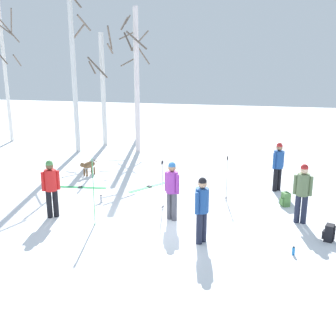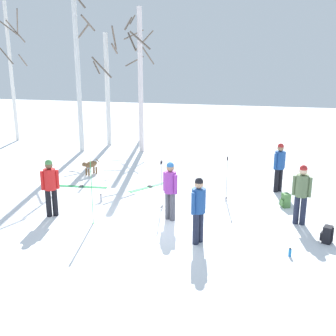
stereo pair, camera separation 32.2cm
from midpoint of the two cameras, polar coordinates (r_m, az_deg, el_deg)
ground_plane at (r=11.37m, az=-1.90°, el=-8.15°), size 60.00×60.00×0.00m
person_0 at (r=11.78m, az=17.70°, el=-2.94°), size 0.51×0.34×1.72m
person_1 at (r=14.46m, az=14.67°, el=0.61°), size 0.39×0.40×1.72m
person_2 at (r=12.16m, az=-16.91°, el=-2.33°), size 0.45×0.34×1.72m
person_3 at (r=11.45m, az=-0.25°, el=-2.72°), size 0.47×0.34×1.72m
person_4 at (r=10.06m, az=3.89°, el=-5.36°), size 0.34×0.47×1.72m
dog at (r=16.36m, az=-11.74°, el=0.33°), size 0.46×0.83×0.57m
ski_pair_planted_0 at (r=11.32m, az=-11.26°, el=-3.37°), size 0.11×0.20×1.92m
ski_pair_lying_0 at (r=14.69m, az=-3.16°, el=-2.62°), size 1.23×1.70×0.05m
ski_pair_lying_1 at (r=14.94m, az=-12.74°, el=-2.67°), size 1.84×0.38×0.05m
ski_poles_0 at (r=12.30m, az=-1.54°, el=-2.23°), size 0.07×0.22×1.54m
ski_poles_1 at (r=13.22m, az=7.61°, el=-1.28°), size 0.07×0.21×1.47m
backpack_0 at (r=11.13m, az=20.97°, el=-8.55°), size 0.33×0.31×0.44m
backpack_1 at (r=13.22m, az=15.56°, el=-4.30°), size 0.34×0.32×0.44m
water_bottle_0 at (r=10.17m, az=16.39°, el=-11.16°), size 0.07×0.07×0.21m
water_bottle_1 at (r=13.34m, az=-10.10°, el=-4.25°), size 0.07×0.07×0.24m
birch_tree_0 at (r=23.98m, az=-22.29°, el=12.70°), size 1.43×1.67×7.39m
birch_tree_1 at (r=20.18m, az=-13.59°, el=13.49°), size 1.00×1.39×7.93m
birch_tree_2 at (r=21.51m, az=-9.57°, el=11.15°), size 1.34×1.33×6.03m
birch_tree_3 at (r=22.95m, az=-4.98°, el=13.28°), size 1.67×1.66×7.12m
birch_tree_4 at (r=19.80m, az=-4.94°, el=12.37°), size 1.24×1.17×6.80m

